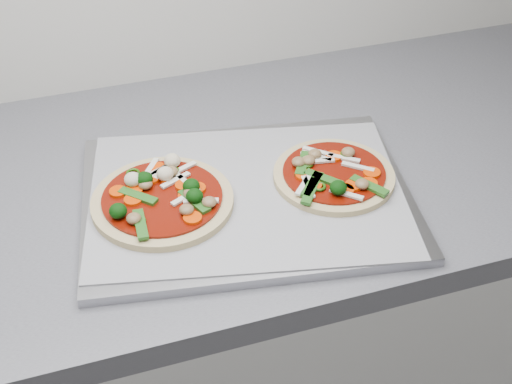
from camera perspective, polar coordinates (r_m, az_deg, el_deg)
name	(u,v)px	position (r m, az deg, el deg)	size (l,w,h in m)	color
baking_tray	(247,198)	(1.01, -0.74, -0.46)	(0.46, 0.34, 0.01)	#9C9BA1
parchment	(247,193)	(1.00, -0.74, -0.09)	(0.44, 0.32, 0.00)	gray
pizza_left	(163,197)	(0.99, -7.48, -0.43)	(0.24, 0.24, 0.03)	tan
pizza_right	(333,175)	(1.03, 6.18, 1.39)	(0.20, 0.20, 0.03)	tan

